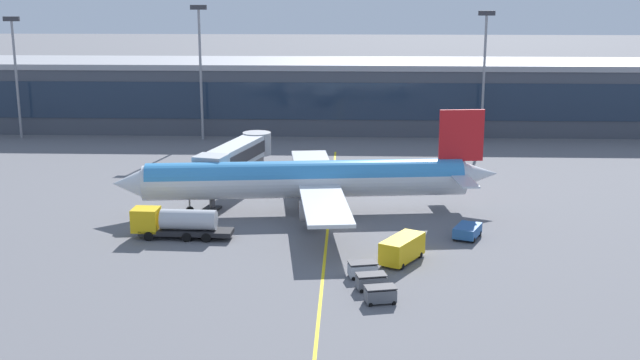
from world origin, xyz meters
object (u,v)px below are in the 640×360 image
Objects in this scene: fuel_tanker at (176,222)px; baggage_cart_1 at (371,281)px; pushback_tug at (467,231)px; baggage_cart_0 at (380,294)px; baggage_cart_2 at (363,269)px; main_airliner at (308,179)px; lavatory_truck at (402,248)px.

fuel_tanker is 25.27m from baggage_cart_1.
pushback_tug is at bearing 1.99° from fuel_tanker.
baggage_cart_2 is (-1.44, 6.24, 0.00)m from baggage_cart_0.
fuel_tanker is at bearing -142.12° from main_airliner.
pushback_tug is 1.50× the size of baggage_cart_2.
lavatory_truck is at bearing 67.22° from baggage_cart_1.
baggage_cart_1 reaches higher than pushback_tug.
main_airliner is at bearing 120.11° from lavatory_truck.
pushback_tug is 1.50× the size of baggage_cart_1.
fuel_tanker is 24.87m from lavatory_truck.
main_airliner is at bearing 105.65° from baggage_cart_1.
baggage_cart_0 is 6.40m from baggage_cart_2.
fuel_tanker is 3.72× the size of baggage_cart_0.
baggage_cart_0 is (7.75, -28.19, -3.33)m from main_airliner.
main_airliner is 15.74× the size of baggage_cart_2.
baggage_cart_1 is at bearing -112.78° from lavatory_truck.
fuel_tanker reaches higher than baggage_cart_2.
baggage_cart_0 reaches higher than pushback_tug.
main_airliner reaches higher than lavatory_truck.
baggage_cart_2 is at bearing -29.41° from fuel_tanker.
main_airliner is 4.23× the size of fuel_tanker.
main_airliner is at bearing 106.02° from baggage_cart_2.
pushback_tug is (17.71, -9.57, -3.26)m from main_airliner.
fuel_tanker is 23.00m from baggage_cart_2.
lavatory_truck is 2.11× the size of baggage_cart_1.
lavatory_truck is (10.18, -17.56, -2.69)m from main_airliner.
fuel_tanker is 3.72× the size of baggage_cart_2.
lavatory_truck is 5.90m from baggage_cart_2.
lavatory_truck reaches higher than pushback_tug.
baggage_cart_0 is at bearing -76.99° from baggage_cart_2.
pushback_tug is at bearing 55.41° from baggage_cart_1.
baggage_cart_2 is at bearing 103.01° from baggage_cart_1.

